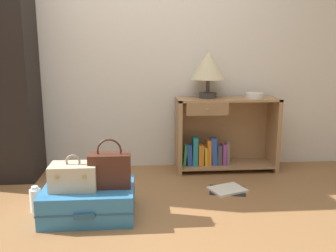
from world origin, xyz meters
name	(u,v)px	position (x,y,z in m)	size (l,w,h in m)	color
ground_plane	(132,234)	(0.00, 0.00, 0.00)	(9.00, 9.00, 0.00)	olive
back_wall	(132,39)	(0.00, 1.50, 1.30)	(6.40, 0.10, 2.60)	silver
bookshelf	(222,136)	(0.88, 1.27, 0.35)	(1.00, 0.34, 0.73)	#A37A51
table_lamp	(208,67)	(0.73, 1.29, 1.03)	(0.34, 0.34, 0.45)	#3D3838
bowl	(254,96)	(1.18, 1.23, 0.76)	(0.17, 0.17, 0.05)	silver
suitcase_large	(89,201)	(-0.32, 0.31, 0.11)	(0.66, 0.52, 0.22)	teal
train_case	(74,176)	(-0.41, 0.27, 0.31)	(0.33, 0.21, 0.25)	beige
handbag	(110,169)	(-0.16, 0.29, 0.35)	(0.30, 0.15, 0.36)	#472319
bottle	(36,200)	(-0.73, 0.40, 0.09)	(0.08, 0.08, 0.20)	white
open_book_on_floor	(227,190)	(0.81, 0.69, 0.01)	(0.35, 0.31, 0.02)	white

